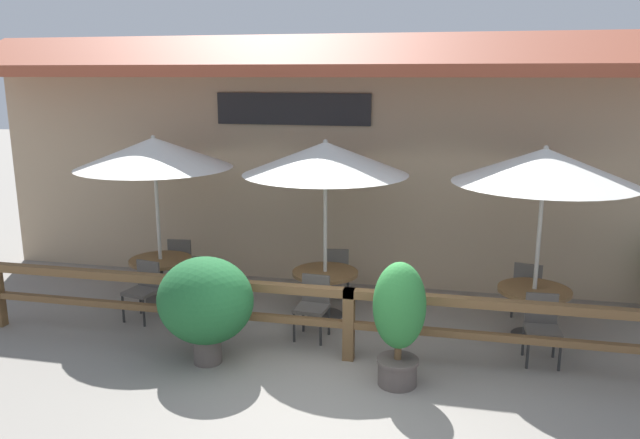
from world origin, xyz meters
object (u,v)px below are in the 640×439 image
object	(u,v)px
dining_table_near	(161,267)
chair_middle_streetside	(313,303)
chair_far_streetside	(542,325)
chair_middle_wallside	(336,270)
patio_umbrella_middle	(325,158)
dining_table_middle	(325,280)
dining_table_far	(534,298)
potted_plant_tall_tropical	(205,302)
potted_plant_broad_leaf	(399,318)
patio_umbrella_far	(545,166)
chair_near_wallside	(183,259)
patio_umbrella_near	(154,153)
chair_far_wallside	(528,286)
chair_near_streetside	(144,287)

from	to	relation	value
dining_table_near	chair_middle_streetside	world-z (taller)	chair_middle_streetside
chair_far_streetside	chair_middle_wallside	bearing A→B (deg)	147.83
patio_umbrella_middle	dining_table_middle	size ratio (longest dim) A/B	2.71
dining_table_far	potted_plant_tall_tropical	size ratio (longest dim) A/B	0.71
potted_plant_broad_leaf	patio_umbrella_middle	bearing A→B (deg)	123.65
dining_table_near	patio_umbrella_far	xyz separation A→B (m)	(5.66, -0.20, 1.83)
chair_middle_wallside	potted_plant_tall_tropical	distance (m)	2.90
chair_near_wallside	potted_plant_tall_tropical	world-z (taller)	potted_plant_tall_tropical
patio_umbrella_near	dining_table_near	distance (m)	1.83
chair_middle_wallside	dining_table_far	bearing A→B (deg)	154.28
dining_table_near	dining_table_far	bearing A→B (deg)	-2.04
patio_umbrella_middle	dining_table_far	size ratio (longest dim) A/B	2.71
dining_table_near	patio_umbrella_far	size ratio (longest dim) A/B	0.37
patio_umbrella_far	potted_plant_broad_leaf	size ratio (longest dim) A/B	1.78
dining_table_near	chair_far_wallside	distance (m)	5.69
dining_table_near	potted_plant_tall_tropical	world-z (taller)	potted_plant_tall_tropical
chair_middle_streetside	chair_middle_wallside	bearing A→B (deg)	94.63
chair_near_streetside	chair_near_wallside	world-z (taller)	same
dining_table_far	chair_near_wallside	bearing A→B (deg)	170.51
chair_middle_streetside	patio_umbrella_far	size ratio (longest dim) A/B	0.32
chair_middle_streetside	patio_umbrella_middle	bearing A→B (deg)	95.22
dining_table_far	chair_far_wallside	world-z (taller)	chair_far_wallside
dining_table_far	chair_far_streetside	size ratio (longest dim) A/B	1.14
chair_near_wallside	chair_middle_wallside	size ratio (longest dim) A/B	1.00
chair_near_streetside	chair_far_streetside	world-z (taller)	same
chair_near_wallside	dining_table_middle	xyz separation A→B (m)	(2.67, -0.80, 0.08)
chair_near_streetside	chair_near_wallside	xyz separation A→B (m)	(-0.06, 1.48, 0.00)
chair_middle_streetside	potted_plant_tall_tropical	size ratio (longest dim) A/B	0.63
dining_table_far	chair_far_wallside	size ratio (longest dim) A/B	1.14
chair_far_streetside	dining_table_far	bearing A→B (deg)	89.30
chair_near_streetside	potted_plant_tall_tropical	bearing A→B (deg)	-26.61
dining_table_middle	potted_plant_tall_tropical	xyz separation A→B (m)	(-1.13, -1.85, 0.24)
dining_table_middle	chair_far_streetside	distance (m)	3.12
dining_table_far	patio_umbrella_middle	bearing A→B (deg)	177.25
patio_umbrella_near	chair_far_wallside	distance (m)	6.00
dining_table_middle	potted_plant_tall_tropical	distance (m)	2.18
patio_umbrella_near	potted_plant_broad_leaf	distance (m)	4.70
dining_table_middle	chair_far_streetside	world-z (taller)	chair_far_streetside
dining_table_middle	chair_far_streetside	bearing A→B (deg)	-16.78
chair_middle_wallside	chair_far_streetside	world-z (taller)	same
dining_table_middle	patio_umbrella_far	size ratio (longest dim) A/B	0.37
dining_table_near	potted_plant_tall_tropical	xyz separation A→B (m)	(1.57, -1.91, 0.24)
patio_umbrella_near	dining_table_far	xyz separation A→B (m)	(5.66, -0.20, -1.83)
dining_table_far	dining_table_middle	bearing A→B (deg)	177.25
dining_table_near	dining_table_far	xyz separation A→B (m)	(5.66, -0.20, 0.00)
dining_table_near	chair_middle_streetside	distance (m)	2.82
patio_umbrella_near	chair_near_wallside	bearing A→B (deg)	87.79
chair_far_streetside	potted_plant_broad_leaf	size ratio (longest dim) A/B	0.57
potted_plant_tall_tropical	chair_middle_streetside	bearing A→B (deg)	43.43
dining_table_middle	dining_table_near	bearing A→B (deg)	178.75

